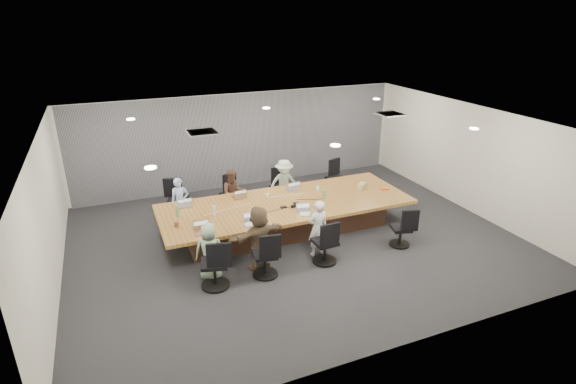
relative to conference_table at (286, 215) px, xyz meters
name	(u,v)px	position (x,y,z in m)	size (l,w,h in m)	color
floor	(295,239)	(0.00, -0.50, -0.40)	(10.00, 8.00, 0.00)	#2B2B2F
ceiling	(295,122)	(0.00, -0.50, 2.40)	(10.00, 8.00, 0.00)	white
wall_back	(242,140)	(0.00, 3.50, 1.00)	(10.00, 2.80, 0.00)	silver
wall_front	(402,273)	(0.00, -4.50, 1.00)	(10.00, 2.80, 0.00)	silver
wall_left	(47,221)	(-5.00, -0.50, 1.00)	(8.00, 2.80, 0.00)	silver
wall_right	(468,158)	(5.00, -0.50, 1.00)	(8.00, 2.80, 0.00)	silver
curtain	(243,141)	(0.00, 3.42, 1.00)	(9.80, 0.04, 2.80)	slate
conference_table	(286,215)	(0.00, 0.00, 0.00)	(6.00, 2.20, 0.74)	#492C1F
chair_0	(178,203)	(-2.30, 1.70, 0.04)	(0.59, 0.59, 0.87)	black
chair_1	(230,197)	(-0.93, 1.70, -0.03)	(0.50, 0.50, 0.74)	black
chair_2	(279,190)	(0.49, 1.70, -0.03)	(0.50, 0.50, 0.74)	black
chair_3	(335,181)	(2.25, 1.70, -0.01)	(0.52, 0.52, 0.78)	black
chair_4	(214,267)	(-2.20, -1.70, 0.03)	(0.59, 0.59, 0.87)	black
chair_5	(265,258)	(-1.17, -1.70, 0.00)	(0.54, 0.54, 0.81)	black
chair_6	(325,245)	(0.18, -1.70, 0.00)	(0.54, 0.54, 0.81)	black
chair_7	(401,231)	(2.11, -1.70, -0.04)	(0.49, 0.49, 0.72)	black
person_0	(180,202)	(-2.30, 1.35, 0.21)	(0.44, 0.29, 1.22)	#97B5E2
laptop_0	(184,205)	(-2.30, 0.80, 0.35)	(0.35, 0.24, 0.02)	#B2B2B7
person_1	(233,193)	(-0.93, 1.35, 0.22)	(0.61, 0.47, 1.25)	brown
laptop_1	(239,196)	(-0.93, 0.80, 0.35)	(0.33, 0.23, 0.02)	#8C6647
person_2	(284,184)	(0.49, 1.35, 0.27)	(0.87, 0.50, 1.35)	#A4B5A3
laptop_2	(292,188)	(0.49, 0.80, 0.35)	(0.35, 0.24, 0.02)	#B2B2B7
person_4	(210,251)	(-2.20, -1.35, 0.20)	(0.58, 0.38, 1.19)	gray
laptop_4	(203,233)	(-2.20, -0.80, 0.35)	(0.34, 0.24, 0.02)	#8C6647
person_5	(259,238)	(-1.17, -1.35, 0.29)	(1.28, 0.41, 1.38)	brown
laptop_5	(250,224)	(-1.17, -0.80, 0.35)	(0.29, 0.20, 0.02)	#B2B2B7
person_6	(318,228)	(0.18, -1.35, 0.24)	(0.47, 0.31, 1.29)	silver
laptop_6	(307,214)	(0.18, -0.80, 0.35)	(0.32, 0.22, 0.02)	#B2B2B7
bottle_green_left	(177,211)	(-2.54, 0.21, 0.46)	(0.07, 0.07, 0.25)	#52945D
bottle_green_right	(324,195)	(0.92, -0.17, 0.46)	(0.07, 0.07, 0.24)	#52945D
bottle_clear	(214,211)	(-1.77, -0.04, 0.46)	(0.07, 0.07, 0.23)	silver
cup_white_far	(267,196)	(-0.31, 0.48, 0.39)	(0.08, 0.08, 0.09)	white
cup_white_near	(318,189)	(1.03, 0.41, 0.39)	(0.08, 0.08, 0.11)	white
mug_brown	(176,224)	(-2.65, -0.29, 0.39)	(0.09, 0.09, 0.11)	brown
mic_left	(284,207)	(-0.18, -0.25, 0.35)	(0.14, 0.09, 0.03)	black
mic_right	(296,203)	(0.19, -0.16, 0.35)	(0.14, 0.10, 0.03)	black
stapler	(294,206)	(0.07, -0.32, 0.37)	(0.17, 0.04, 0.06)	black
canvas_bag	(362,186)	(2.15, 0.09, 0.41)	(0.26, 0.16, 0.14)	tan
snack_packet	(384,189)	(2.65, -0.18, 0.36)	(0.17, 0.11, 0.04)	#ED571A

